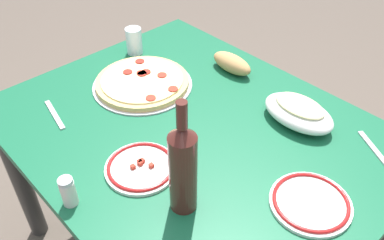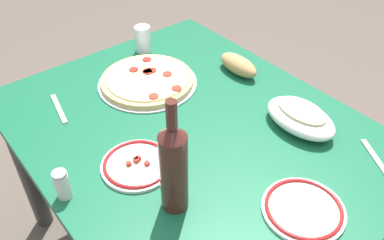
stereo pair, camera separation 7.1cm
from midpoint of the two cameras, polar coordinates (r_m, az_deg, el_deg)
The scene contains 11 objects.
dining_table at distance 1.37m, azimuth 1.48°, elevation -4.58°, with size 1.21×0.96×0.70m.
pepperoni_pizza at distance 1.49m, azimuth -4.86°, elevation 5.50°, with size 0.36×0.36×0.03m.
baked_pasta_dish at distance 1.33m, azimuth 16.36°, elevation 0.46°, with size 0.24×0.15×0.08m.
wine_bottle at distance 0.98m, azimuth -0.49°, elevation -6.59°, with size 0.07×0.07×0.33m.
water_glass at distance 1.67m, azimuth -5.62°, elevation 11.13°, with size 0.06×0.06×0.10m, color silver.
side_plate_near at distance 1.17m, azimuth -5.96°, elevation -6.18°, with size 0.21×0.21×0.02m.
side_plate_far at distance 1.11m, azimuth 17.06°, elevation -11.80°, with size 0.21×0.21×0.02m.
bread_loaf at distance 1.55m, azimuth 7.78°, elevation 7.57°, with size 0.17×0.07×0.07m, color tan.
spice_shaker at distance 1.11m, azimuth -15.86°, elevation -8.68°, with size 0.04×0.04×0.09m.
fork_left at distance 1.32m, azimuth 25.70°, elevation -5.00°, with size 0.17×0.02×0.01m, color #B7B7BC.
fork_right at distance 1.43m, azimuth -16.70°, elevation 1.51°, with size 0.17×0.02×0.01m, color #B7B7BC.
Camera 2 is at (0.77, -0.62, 1.54)m, focal length 38.34 mm.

